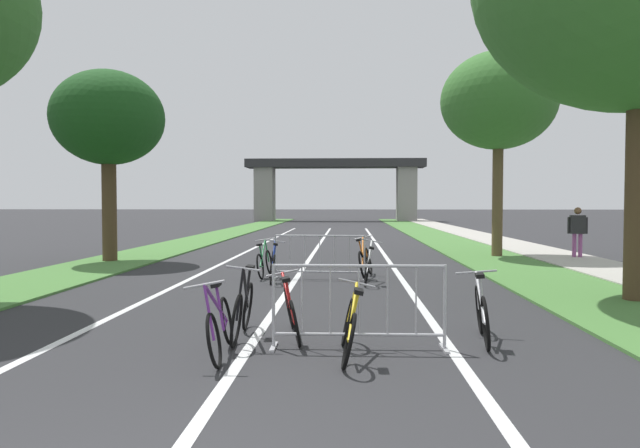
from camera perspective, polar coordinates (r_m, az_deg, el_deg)
The scene contains 21 objects.
grass_verge_left at distance 30.02m, azimuth -10.75°, elevation -1.29°, with size 2.51×64.17×0.05m, color #477A38.
grass_verge_right at distance 29.55m, azimuth 11.69°, elevation -1.36°, with size 2.51×64.17×0.05m, color #477A38.
sidewalk_path_right at distance 30.00m, azimuth 16.10°, elevation -1.31°, with size 2.16×64.17×0.08m, color #ADA89E.
lane_stripe_center at distance 21.56m, azimuth -0.48°, elevation -2.65°, with size 0.14×37.13×0.01m, color silver.
lane_stripe_right_lane at distance 21.56m, azimuth 6.17°, elevation -2.66°, with size 0.14×37.13×0.01m, color silver.
lane_stripe_left_lane at distance 21.84m, azimuth -7.05°, elevation -2.61°, with size 0.14×37.13×0.01m, color silver.
overpass_bridge at distance 55.98m, azimuth 1.53°, elevation 4.47°, with size 17.42×3.06×6.05m.
tree_left_oak_mid at distance 18.57m, azimuth -20.45°, elevation 9.79°, with size 3.34×3.34×5.79m.
tree_right_oak_near at distance 19.96m, azimuth 17.45°, elevation 11.62°, with size 3.76×3.76×6.76m.
crowd_barrier_nearest at distance 7.10m, azimuth 3.89°, elevation -8.33°, with size 2.17×0.47×1.05m.
crowd_barrier_second at distance 13.42m, azimuth -0.04°, elevation -3.37°, with size 2.19×0.56×1.05m.
bicycle_yellow_0 at distance 6.75m, azimuth 2.93°, elevation -10.31°, with size 0.46×1.64×0.87m.
bicycle_white_1 at distance 12.84m, azimuth 4.76°, elevation -4.34°, with size 0.50×1.70×0.98m.
bicycle_blue_2 at distance 13.15m, azimuth -4.79°, elevation -4.12°, with size 0.50×1.75×0.94m.
bicycle_orange_3 at distance 13.80m, azimuth 4.55°, elevation -3.79°, with size 0.51×1.75×1.00m.
bicycle_silver_4 at distance 7.76m, azimuth 15.90°, elevation -8.57°, with size 0.55×1.63×0.92m.
bicycle_red_5 at distance 7.71m, azimuth -2.91°, elevation -8.74°, with size 0.63×1.68×0.86m.
bicycle_black_6 at distance 7.71m, azimuth -7.72°, elevation -8.48°, with size 0.43×1.67×1.03m.
bicycle_green_7 at distance 13.99m, azimuth -5.59°, elevation -3.83°, with size 0.50×1.67×0.93m.
bicycle_purple_8 at distance 6.91m, azimuth -9.97°, elevation -9.99°, with size 0.45×1.66×0.97m.
pedestrian_with_backpack at distance 19.84m, azimuth 24.38°, elevation -0.34°, with size 0.59×0.36×1.66m.
Camera 1 is at (1.22, -2.88, 1.81)m, focal length 31.97 mm.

